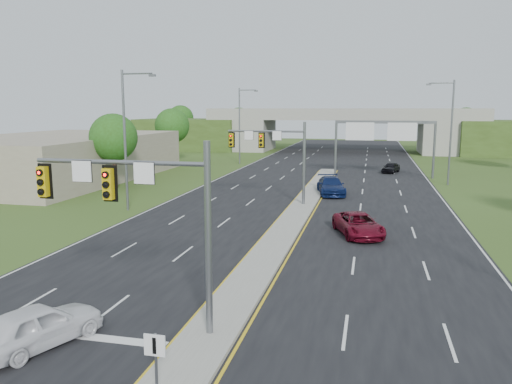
{
  "coord_description": "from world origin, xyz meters",
  "views": [
    {
      "loc": [
        5.37,
        -15.92,
        8.06
      ],
      "look_at": [
        -1.43,
        13.52,
        3.0
      ],
      "focal_mm": 35.0,
      "sensor_mm": 36.0,
      "label": 1
    }
  ],
  "objects_px": {
    "sign_gantry": "(383,133)",
    "car_far_c": "(391,167)",
    "signal_mast_far": "(277,149)",
    "signal_mast_near": "(146,205)",
    "keep_right_sign": "(156,358)",
    "car_white": "(39,325)",
    "car_far_b": "(331,186)",
    "car_far_a": "(358,224)",
    "overpass": "(343,133)"
  },
  "relations": [
    {
      "from": "car_white",
      "to": "car_far_b",
      "type": "xyz_separation_m",
      "value": [
        7.24,
        33.18,
        0.07
      ]
    },
    {
      "from": "signal_mast_near",
      "to": "overpass",
      "type": "xyz_separation_m",
      "value": [
        2.26,
        80.07,
        -1.17
      ]
    },
    {
      "from": "signal_mast_far",
      "to": "overpass",
      "type": "height_order",
      "value": "overpass"
    },
    {
      "from": "signal_mast_near",
      "to": "car_white",
      "type": "bearing_deg",
      "value": -148.86
    },
    {
      "from": "car_far_a",
      "to": "car_white",
      "type": "bearing_deg",
      "value": -138.12
    },
    {
      "from": "signal_mast_far",
      "to": "sign_gantry",
      "type": "xyz_separation_m",
      "value": [
        8.95,
        19.99,
        0.51
      ]
    },
    {
      "from": "overpass",
      "to": "signal_mast_far",
      "type": "bearing_deg",
      "value": -92.35
    },
    {
      "from": "car_far_b",
      "to": "car_far_c",
      "type": "bearing_deg",
      "value": 59.6
    },
    {
      "from": "overpass",
      "to": "car_far_a",
      "type": "bearing_deg",
      "value": -85.75
    },
    {
      "from": "signal_mast_far",
      "to": "car_far_c",
      "type": "relative_size",
      "value": 1.82
    },
    {
      "from": "car_white",
      "to": "car_far_c",
      "type": "xyz_separation_m",
      "value": [
        13.36,
        51.31,
        -0.1
      ]
    },
    {
      "from": "sign_gantry",
      "to": "keep_right_sign",
      "type": "bearing_deg",
      "value": -97.7
    },
    {
      "from": "sign_gantry",
      "to": "car_far_c",
      "type": "bearing_deg",
      "value": 74.38
    },
    {
      "from": "car_white",
      "to": "car_far_b",
      "type": "relative_size",
      "value": 0.78
    },
    {
      "from": "car_white",
      "to": "car_far_c",
      "type": "height_order",
      "value": "car_white"
    },
    {
      "from": "car_white",
      "to": "car_far_b",
      "type": "height_order",
      "value": "car_far_b"
    },
    {
      "from": "sign_gantry",
      "to": "car_white",
      "type": "height_order",
      "value": "sign_gantry"
    },
    {
      "from": "overpass",
      "to": "car_far_b",
      "type": "bearing_deg",
      "value": -87.91
    },
    {
      "from": "signal_mast_far",
      "to": "signal_mast_near",
      "type": "bearing_deg",
      "value": -90.0
    },
    {
      "from": "overpass",
      "to": "car_white",
      "type": "height_order",
      "value": "overpass"
    },
    {
      "from": "keep_right_sign",
      "to": "sign_gantry",
      "type": "distance_m",
      "value": 50.04
    },
    {
      "from": "car_far_b",
      "to": "overpass",
      "type": "bearing_deg",
      "value": 80.36
    },
    {
      "from": "car_far_b",
      "to": "sign_gantry",
      "type": "bearing_deg",
      "value": 58.65
    },
    {
      "from": "signal_mast_near",
      "to": "sign_gantry",
      "type": "xyz_separation_m",
      "value": [
        8.95,
        44.99,
        0.51
      ]
    },
    {
      "from": "car_far_b",
      "to": "car_far_c",
      "type": "relative_size",
      "value": 1.47
    },
    {
      "from": "signal_mast_near",
      "to": "car_far_a",
      "type": "height_order",
      "value": "signal_mast_near"
    },
    {
      "from": "car_far_a",
      "to": "car_far_c",
      "type": "relative_size",
      "value": 1.33
    },
    {
      "from": "signal_mast_near",
      "to": "keep_right_sign",
      "type": "height_order",
      "value": "signal_mast_near"
    },
    {
      "from": "signal_mast_near",
      "to": "car_far_a",
      "type": "relative_size",
      "value": 1.37
    },
    {
      "from": "sign_gantry",
      "to": "overpass",
      "type": "xyz_separation_m",
      "value": [
        -6.68,
        35.08,
        -1.69
      ]
    },
    {
      "from": "signal_mast_near",
      "to": "car_white",
      "type": "relative_size",
      "value": 1.59
    },
    {
      "from": "car_white",
      "to": "signal_mast_near",
      "type": "bearing_deg",
      "value": -126.82
    },
    {
      "from": "signal_mast_near",
      "to": "car_far_c",
      "type": "xyz_separation_m",
      "value": [
        10.17,
        49.38,
        -4.05
      ]
    },
    {
      "from": "signal_mast_far",
      "to": "car_far_b",
      "type": "relative_size",
      "value": 1.24
    },
    {
      "from": "signal_mast_far",
      "to": "car_white",
      "type": "relative_size",
      "value": 1.59
    },
    {
      "from": "car_far_c",
      "to": "signal_mast_far",
      "type": "bearing_deg",
      "value": -94.4
    },
    {
      "from": "keep_right_sign",
      "to": "car_far_b",
      "type": "height_order",
      "value": "keep_right_sign"
    },
    {
      "from": "overpass",
      "to": "car_far_b",
      "type": "distance_m",
      "value": 48.93
    },
    {
      "from": "signal_mast_near",
      "to": "car_far_c",
      "type": "distance_m",
      "value": 50.58
    },
    {
      "from": "keep_right_sign",
      "to": "car_far_a",
      "type": "relative_size",
      "value": 0.43
    },
    {
      "from": "overpass",
      "to": "signal_mast_near",
      "type": "bearing_deg",
      "value": -91.62
    },
    {
      "from": "signal_mast_far",
      "to": "sign_gantry",
      "type": "height_order",
      "value": "signal_mast_far"
    },
    {
      "from": "sign_gantry",
      "to": "overpass",
      "type": "height_order",
      "value": "overpass"
    },
    {
      "from": "car_far_c",
      "to": "car_far_b",
      "type": "bearing_deg",
      "value": -90.41
    },
    {
      "from": "keep_right_sign",
      "to": "signal_mast_far",
      "type": "bearing_deg",
      "value": 94.39
    },
    {
      "from": "keep_right_sign",
      "to": "car_far_b",
      "type": "bearing_deg",
      "value": 87.14
    },
    {
      "from": "signal_mast_near",
      "to": "signal_mast_far",
      "type": "distance_m",
      "value": 25.0
    },
    {
      "from": "keep_right_sign",
      "to": "car_far_c",
      "type": "relative_size",
      "value": 0.57
    },
    {
      "from": "signal_mast_near",
      "to": "sign_gantry",
      "type": "bearing_deg",
      "value": 78.75
    },
    {
      "from": "signal_mast_far",
      "to": "keep_right_sign",
      "type": "relative_size",
      "value": 3.18
    }
  ]
}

